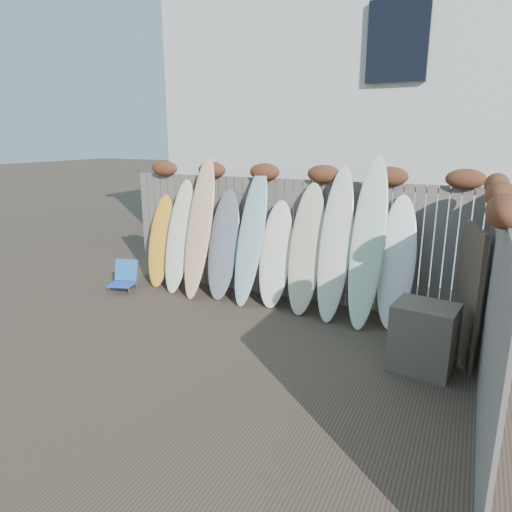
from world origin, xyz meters
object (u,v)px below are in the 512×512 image
at_px(beach_chair, 124,277).
at_px(lattice_panel, 468,292).
at_px(wooden_crate, 424,337).
at_px(surfboard_0, 161,241).

height_order(beach_chair, lattice_panel, lattice_panel).
bearing_deg(wooden_crate, surfboard_0, 164.57).
height_order(wooden_crate, lattice_panel, lattice_panel).
height_order(beach_chair, surfboard_0, surfboard_0).
bearing_deg(beach_chair, wooden_crate, -7.64).
bearing_deg(lattice_panel, beach_chair, 166.50).
bearing_deg(surfboard_0, wooden_crate, -20.49).
xyz_separation_m(beach_chair, surfboard_0, (0.36, 0.62, 0.57)).
xyz_separation_m(wooden_crate, surfboard_0, (-4.72, 1.30, 0.42)).
relative_size(beach_chair, wooden_crate, 0.68).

